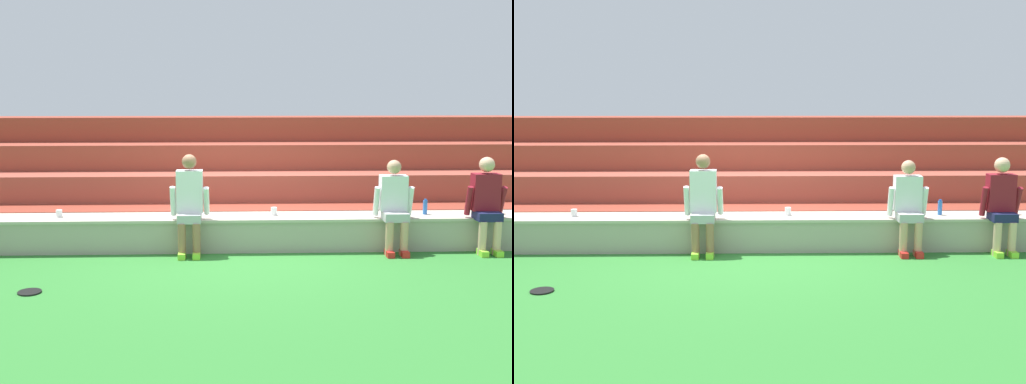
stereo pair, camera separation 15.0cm
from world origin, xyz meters
TOP-DOWN VIEW (x-y plane):
  - ground_plane at (0.00, 0.00)m, footprint 80.00×80.00m
  - stone_seating_wall at (0.00, 0.29)m, footprint 8.69×0.62m
  - brick_bleachers at (0.00, 2.54)m, footprint 12.41×2.71m
  - person_left_of_center at (-0.69, -0.01)m, footprint 0.54×0.50m
  - person_center at (2.17, 0.00)m, footprint 0.55×0.53m
  - person_right_of_center at (3.46, -0.02)m, footprint 0.55×0.50m
  - water_bottle_near_right at (3.79, 0.33)m, footprint 0.07×0.07m
  - water_bottle_near_left at (2.70, 0.31)m, footprint 0.06×0.06m
  - plastic_cup_right_end at (-2.56, 0.30)m, footprint 0.09×0.09m
  - plastic_cup_left_end at (0.50, 0.32)m, footprint 0.09×0.09m
  - frisbee at (-2.40, -1.63)m, footprint 0.27×0.27m

SIDE VIEW (x-z plane):
  - ground_plane at x=0.00m, z-range 0.00..0.00m
  - frisbee at x=-2.40m, z-range 0.00..0.02m
  - stone_seating_wall at x=0.00m, z-range 0.02..0.50m
  - plastic_cup_right_end at x=-2.56m, z-range 0.48..0.58m
  - plastic_cup_left_end at x=0.50m, z-range 0.48..0.59m
  - water_bottle_near_right at x=3.79m, z-range 0.47..0.69m
  - water_bottle_near_left at x=2.70m, z-range 0.47..0.70m
  - brick_bleachers at x=0.00m, z-range -0.22..1.54m
  - person_center at x=2.17m, z-range 0.04..1.34m
  - person_right_of_center at x=3.46m, z-range 0.05..1.39m
  - person_left_of_center at x=-0.69m, z-range 0.04..1.43m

